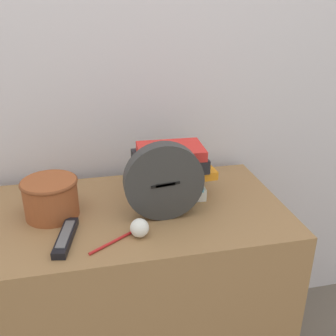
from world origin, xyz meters
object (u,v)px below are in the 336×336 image
object	(u,v)px
desk_clock	(164,182)
book_stack	(170,171)
crumpled_paper_ball	(140,228)
basket	(51,196)
tv_remote	(66,237)
pen	(112,242)

from	to	relation	value
desk_clock	book_stack	bearing A→B (deg)	69.97
desk_clock	crumpled_paper_ball	size ratio (longest dim) A/B	4.46
book_stack	crumpled_paper_ball	xyz separation A→B (m)	(-0.14, -0.22, -0.06)
basket	desk_clock	bearing A→B (deg)	-14.13
basket	crumpled_paper_ball	bearing A→B (deg)	-35.13
desk_clock	tv_remote	distance (m)	0.31
tv_remote	pen	size ratio (longest dim) A/B	1.40
desk_clock	pen	distance (m)	0.23
book_stack	pen	bearing A→B (deg)	-131.47
desk_clock	tv_remote	bearing A→B (deg)	-167.18
basket	crumpled_paper_ball	distance (m)	0.30
crumpled_paper_ball	pen	bearing A→B (deg)	-165.73
desk_clock	pen	size ratio (longest dim) A/B	1.82
tv_remote	crumpled_paper_ball	size ratio (longest dim) A/B	3.43
book_stack	tv_remote	xyz separation A→B (m)	(-0.34, -0.20, -0.08)
pen	tv_remote	bearing A→B (deg)	161.14
tv_remote	pen	distance (m)	0.13
crumpled_paper_ball	pen	distance (m)	0.08
pen	book_stack	bearing A→B (deg)	48.53
basket	tv_remote	distance (m)	0.16
desk_clock	crumpled_paper_ball	world-z (taller)	desk_clock
basket	crumpled_paper_ball	size ratio (longest dim) A/B	3.19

